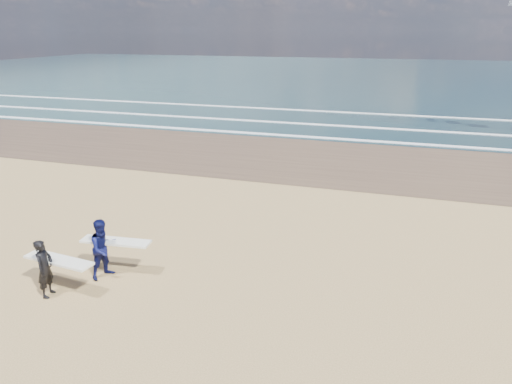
% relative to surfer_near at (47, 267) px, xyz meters
% --- Properties ---
extents(ocean, '(220.00, 100.00, 0.02)m').
position_rel_surfer_near_xyz_m(ocean, '(21.51, 71.65, -0.88)').
color(ocean, '#182F36').
rests_on(ocean, ground).
extents(surfer_near, '(2.24, 1.07, 1.74)m').
position_rel_surfer_near_xyz_m(surfer_near, '(0.00, 0.00, 0.00)').
color(surfer_near, black).
rests_on(surfer_near, ground).
extents(surfer_far, '(2.24, 1.29, 1.90)m').
position_rel_surfer_near_xyz_m(surfer_far, '(0.94, 1.41, 0.07)').
color(surfer_far, '#0B0E3E').
rests_on(surfer_far, ground).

